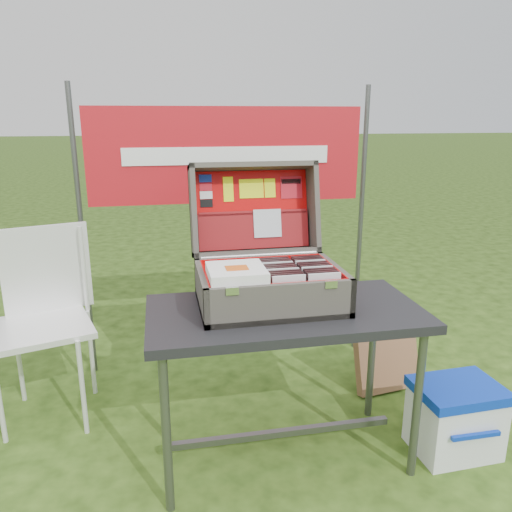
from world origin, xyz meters
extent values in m
plane|color=#233B0F|center=(0.00, 0.00, 0.00)|extent=(80.00, 80.00, 0.00)
cube|color=#262628|center=(0.09, 0.09, 0.71)|extent=(1.17, 0.59, 0.04)
cylinder|color=#59595B|center=(-0.43, -0.14, 0.34)|extent=(0.04, 0.04, 0.69)
cylinder|color=#59595B|center=(0.62, -0.14, 0.34)|extent=(0.04, 0.04, 0.69)
cylinder|color=#59595B|center=(-0.43, 0.32, 0.34)|extent=(0.04, 0.04, 0.69)
cylinder|color=#59595B|center=(0.62, 0.32, 0.34)|extent=(0.04, 0.04, 0.69)
cube|color=#59595B|center=(0.09, 0.09, 0.12)|extent=(1.02, 0.03, 0.03)
cube|color=#524F48|center=(0.04, 0.15, 0.74)|extent=(0.61, 0.44, 0.02)
cube|color=#524F48|center=(0.04, -0.05, 0.81)|extent=(0.61, 0.02, 0.16)
cube|color=#524F48|center=(0.04, 0.36, 0.81)|extent=(0.61, 0.02, 0.16)
cube|color=#524F48|center=(-0.25, 0.15, 0.81)|extent=(0.02, 0.44, 0.16)
cube|color=#524F48|center=(0.33, 0.15, 0.81)|extent=(0.02, 0.44, 0.16)
cube|color=red|center=(0.04, 0.15, 0.76)|extent=(0.56, 0.39, 0.01)
cube|color=silver|center=(-0.16, -0.07, 0.88)|extent=(0.05, 0.01, 0.03)
cube|color=silver|center=(0.24, -0.07, 0.88)|extent=(0.05, 0.01, 0.03)
cylinder|color=silver|center=(0.04, 0.37, 0.89)|extent=(0.55, 0.02, 0.02)
cube|color=#524F48|center=(0.04, 0.57, 1.07)|extent=(0.61, 0.12, 0.43)
cube|color=#524F48|center=(0.04, 0.55, 1.29)|extent=(0.61, 0.16, 0.06)
cube|color=#524F48|center=(0.04, 0.45, 0.89)|extent=(0.61, 0.16, 0.06)
cube|color=#524F48|center=(-0.25, 0.50, 1.09)|extent=(0.02, 0.26, 0.46)
cube|color=#524F48|center=(0.33, 0.50, 1.09)|extent=(0.02, 0.26, 0.46)
cube|color=red|center=(0.04, 0.55, 1.07)|extent=(0.56, 0.09, 0.38)
cube|color=red|center=(0.04, -0.04, 0.82)|extent=(0.56, 0.01, 0.14)
cube|color=red|center=(0.04, 0.34, 0.82)|extent=(0.56, 0.01, 0.14)
cube|color=red|center=(-0.24, 0.15, 0.82)|extent=(0.01, 0.39, 0.14)
cube|color=red|center=(0.32, 0.15, 0.82)|extent=(0.01, 0.39, 0.14)
cube|color=maroon|center=(0.04, 0.51, 0.98)|extent=(0.54, 0.07, 0.18)
cube|color=maroon|center=(0.04, 0.53, 1.07)|extent=(0.53, 0.02, 0.02)
cube|color=silver|center=(0.11, 0.50, 1.02)|extent=(0.14, 0.04, 0.14)
cube|color=#1933B2|center=(-0.18, 0.58, 1.23)|extent=(0.06, 0.01, 0.04)
cube|color=red|center=(-0.18, 0.58, 1.19)|extent=(0.06, 0.01, 0.04)
cube|color=white|center=(-0.18, 0.57, 1.15)|extent=(0.06, 0.01, 0.04)
cube|color=black|center=(-0.18, 0.56, 1.11)|extent=(0.06, 0.01, 0.04)
cube|color=#E5F212|center=(-0.07, 0.57, 1.18)|extent=(0.05, 0.03, 0.12)
cube|color=#E5F212|center=(0.04, 0.57, 1.18)|extent=(0.12, 0.02, 0.09)
cube|color=#E5F212|center=(0.13, 0.57, 1.18)|extent=(0.05, 0.02, 0.09)
cube|color=red|center=(0.24, 0.57, 1.18)|extent=(0.11, 0.03, 0.11)
cube|color=black|center=(0.24, 0.58, 1.21)|extent=(0.10, 0.01, 0.02)
cube|color=silver|center=(0.08, -0.02, 0.84)|extent=(0.14, 0.01, 0.16)
cube|color=black|center=(0.08, 0.01, 0.84)|extent=(0.14, 0.01, 0.16)
cube|color=black|center=(0.08, 0.03, 0.84)|extent=(0.14, 0.01, 0.16)
cube|color=black|center=(0.08, 0.06, 0.84)|extent=(0.14, 0.01, 0.16)
cube|color=silver|center=(0.08, 0.08, 0.84)|extent=(0.14, 0.01, 0.16)
cube|color=black|center=(0.08, 0.10, 0.84)|extent=(0.14, 0.01, 0.16)
cube|color=black|center=(0.08, 0.13, 0.84)|extent=(0.14, 0.01, 0.16)
cube|color=black|center=(0.08, 0.15, 0.84)|extent=(0.14, 0.01, 0.16)
cube|color=silver|center=(0.08, 0.18, 0.84)|extent=(0.14, 0.01, 0.16)
cube|color=black|center=(0.08, 0.20, 0.84)|extent=(0.14, 0.01, 0.16)
cube|color=black|center=(0.08, 0.22, 0.84)|extent=(0.14, 0.01, 0.16)
cube|color=black|center=(0.08, 0.25, 0.84)|extent=(0.14, 0.01, 0.16)
cube|color=silver|center=(0.23, -0.02, 0.84)|extent=(0.14, 0.01, 0.16)
cube|color=black|center=(0.23, 0.01, 0.84)|extent=(0.14, 0.01, 0.16)
cube|color=black|center=(0.23, 0.03, 0.84)|extent=(0.14, 0.01, 0.16)
cube|color=black|center=(0.23, 0.06, 0.84)|extent=(0.14, 0.01, 0.16)
cube|color=silver|center=(0.23, 0.08, 0.84)|extent=(0.14, 0.01, 0.16)
cube|color=black|center=(0.23, 0.10, 0.84)|extent=(0.14, 0.01, 0.16)
cube|color=black|center=(0.23, 0.13, 0.84)|extent=(0.14, 0.01, 0.16)
cube|color=black|center=(0.23, 0.15, 0.84)|extent=(0.14, 0.01, 0.16)
cube|color=silver|center=(0.23, 0.18, 0.84)|extent=(0.14, 0.01, 0.16)
cube|color=black|center=(0.23, 0.20, 0.84)|extent=(0.14, 0.01, 0.16)
cube|color=black|center=(0.23, 0.22, 0.84)|extent=(0.14, 0.01, 0.16)
cube|color=black|center=(0.23, 0.25, 0.84)|extent=(0.14, 0.01, 0.16)
cube|color=white|center=(-0.12, 0.07, 0.90)|extent=(0.23, 0.23, 0.00)
cube|color=white|center=(-0.12, 0.07, 0.90)|extent=(0.23, 0.23, 0.00)
cube|color=white|center=(-0.12, 0.07, 0.91)|extent=(0.23, 0.23, 0.00)
cube|color=white|center=(-0.12, 0.07, 0.91)|extent=(0.23, 0.23, 0.00)
cube|color=white|center=(-0.12, 0.07, 0.92)|extent=(0.23, 0.23, 0.00)
cube|color=white|center=(-0.12, 0.07, 0.92)|extent=(0.23, 0.23, 0.00)
cube|color=white|center=(-0.12, 0.07, 0.93)|extent=(0.23, 0.23, 0.00)
cube|color=white|center=(-0.12, 0.07, 0.93)|extent=(0.23, 0.23, 0.00)
cube|color=#D85919|center=(-0.12, 0.06, 0.93)|extent=(0.09, 0.07, 0.00)
cube|color=white|center=(0.89, -0.03, 0.15)|extent=(0.38, 0.29, 0.29)
cube|color=#0931B3|center=(0.89, -0.03, 0.32)|extent=(0.40, 0.31, 0.05)
cube|color=#0931B3|center=(0.89, -0.18, 0.18)|extent=(0.23, 0.02, 0.02)
cube|color=silver|center=(-1.01, 0.64, 0.50)|extent=(0.56, 0.56, 0.03)
cube|color=silver|center=(-1.01, 0.85, 0.74)|extent=(0.43, 0.16, 0.47)
cylinder|color=silver|center=(-0.82, 0.45, 0.25)|extent=(0.02, 0.02, 0.50)
cylinder|color=silver|center=(-1.20, 0.83, 0.25)|extent=(0.02, 0.02, 0.50)
cylinder|color=silver|center=(-0.82, 0.83, 0.25)|extent=(0.02, 0.02, 0.50)
cylinder|color=silver|center=(-1.20, 0.85, 0.73)|extent=(0.02, 0.02, 0.47)
cylinder|color=silver|center=(-0.82, 0.85, 0.73)|extent=(0.02, 0.02, 0.47)
cube|color=#8F5C3C|center=(0.82, 0.56, 0.20)|extent=(0.40, 0.22, 0.40)
cylinder|color=#59595B|center=(-0.85, 1.10, 0.85)|extent=(0.03, 0.03, 1.70)
cylinder|color=#59595B|center=(0.85, 1.10, 0.85)|extent=(0.03, 0.03, 1.70)
cube|color=#AD121B|center=(0.00, 1.09, 1.30)|extent=(1.60, 0.02, 0.55)
cube|color=white|center=(0.00, 1.08, 1.30)|extent=(1.20, 0.00, 0.10)
camera|label=1|loc=(-0.42, -1.83, 1.52)|focal=35.00mm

